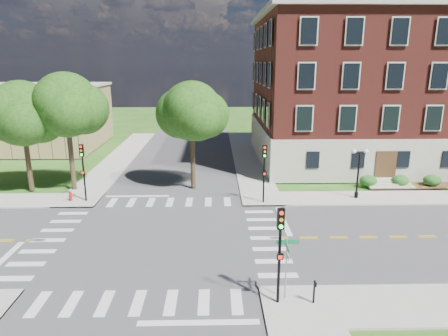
{
  "coord_description": "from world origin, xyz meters",
  "views": [
    {
      "loc": [
        3.79,
        -24.31,
        11.32
      ],
      "look_at": [
        4.49,
        6.21,
        3.2
      ],
      "focal_mm": 32.0,
      "sensor_mm": 36.0,
      "label": 1
    }
  ],
  "objects_px": {
    "traffic_signal_nw": "(83,165)",
    "push_button_post": "(314,291)",
    "street_sign_pole": "(287,258)",
    "fire_hydrant": "(71,197)",
    "twin_lamp_west": "(358,170)",
    "traffic_signal_ne": "(264,166)",
    "traffic_signal_se": "(280,244)"
  },
  "relations": [
    {
      "from": "street_sign_pole",
      "to": "traffic_signal_ne",
      "type": "bearing_deg",
      "value": 87.62
    },
    {
      "from": "traffic_signal_ne",
      "to": "fire_hydrant",
      "type": "xyz_separation_m",
      "value": [
        -16.04,
        0.79,
        -2.72
      ]
    },
    {
      "from": "traffic_signal_se",
      "to": "twin_lamp_west",
      "type": "distance_m",
      "value": 17.68
    },
    {
      "from": "traffic_signal_ne",
      "to": "street_sign_pole",
      "type": "distance_m",
      "value": 13.88
    },
    {
      "from": "traffic_signal_ne",
      "to": "twin_lamp_west",
      "type": "height_order",
      "value": "traffic_signal_ne"
    },
    {
      "from": "street_sign_pole",
      "to": "traffic_signal_nw",
      "type": "bearing_deg",
      "value": 134.26
    },
    {
      "from": "street_sign_pole",
      "to": "push_button_post",
      "type": "bearing_deg",
      "value": -18.82
    },
    {
      "from": "traffic_signal_ne",
      "to": "traffic_signal_nw",
      "type": "distance_m",
      "value": 14.77
    },
    {
      "from": "fire_hydrant",
      "to": "street_sign_pole",
      "type": "bearing_deg",
      "value": -43.42
    },
    {
      "from": "traffic_signal_nw",
      "to": "push_button_post",
      "type": "distance_m",
      "value": 21.68
    },
    {
      "from": "twin_lamp_west",
      "to": "push_button_post",
      "type": "bearing_deg",
      "value": -115.65
    },
    {
      "from": "traffic_signal_nw",
      "to": "street_sign_pole",
      "type": "bearing_deg",
      "value": -45.74
    },
    {
      "from": "traffic_signal_se",
      "to": "street_sign_pole",
      "type": "relative_size",
      "value": 1.55
    },
    {
      "from": "traffic_signal_se",
      "to": "twin_lamp_west",
      "type": "relative_size",
      "value": 1.13
    },
    {
      "from": "street_sign_pole",
      "to": "push_button_post",
      "type": "distance_m",
      "value": 2.04
    },
    {
      "from": "traffic_signal_nw",
      "to": "push_button_post",
      "type": "xyz_separation_m",
      "value": [
        15.48,
        -14.99,
        -2.39
      ]
    },
    {
      "from": "twin_lamp_west",
      "to": "street_sign_pole",
      "type": "xyz_separation_m",
      "value": [
        -8.64,
        -14.84,
        -0.21
      ]
    },
    {
      "from": "traffic_signal_nw",
      "to": "push_button_post",
      "type": "height_order",
      "value": "traffic_signal_nw"
    },
    {
      "from": "twin_lamp_west",
      "to": "fire_hydrant",
      "type": "relative_size",
      "value": 5.64
    },
    {
      "from": "traffic_signal_nw",
      "to": "twin_lamp_west",
      "type": "bearing_deg",
      "value": 0.74
    },
    {
      "from": "fire_hydrant",
      "to": "traffic_signal_ne",
      "type": "bearing_deg",
      "value": -2.82
    },
    {
      "from": "traffic_signal_ne",
      "to": "push_button_post",
      "type": "distance_m",
      "value": 14.51
    },
    {
      "from": "twin_lamp_west",
      "to": "traffic_signal_ne",
      "type": "bearing_deg",
      "value": -172.95
    },
    {
      "from": "twin_lamp_west",
      "to": "push_button_post",
      "type": "relative_size",
      "value": 3.53
    },
    {
      "from": "street_sign_pole",
      "to": "fire_hydrant",
      "type": "relative_size",
      "value": 4.13
    },
    {
      "from": "street_sign_pole",
      "to": "traffic_signal_se",
      "type": "bearing_deg",
      "value": -140.95
    },
    {
      "from": "traffic_signal_ne",
      "to": "street_sign_pole",
      "type": "height_order",
      "value": "traffic_signal_ne"
    },
    {
      "from": "street_sign_pole",
      "to": "push_button_post",
      "type": "xyz_separation_m",
      "value": [
        1.3,
        -0.44,
        -1.51
      ]
    },
    {
      "from": "twin_lamp_west",
      "to": "fire_hydrant",
      "type": "height_order",
      "value": "twin_lamp_west"
    },
    {
      "from": "push_button_post",
      "to": "fire_hydrant",
      "type": "height_order",
      "value": "push_button_post"
    },
    {
      "from": "traffic_signal_ne",
      "to": "twin_lamp_west",
      "type": "xyz_separation_m",
      "value": [
        8.07,
        1.0,
        -0.66
      ]
    },
    {
      "from": "twin_lamp_west",
      "to": "fire_hydrant",
      "type": "bearing_deg",
      "value": -179.51
    }
  ]
}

